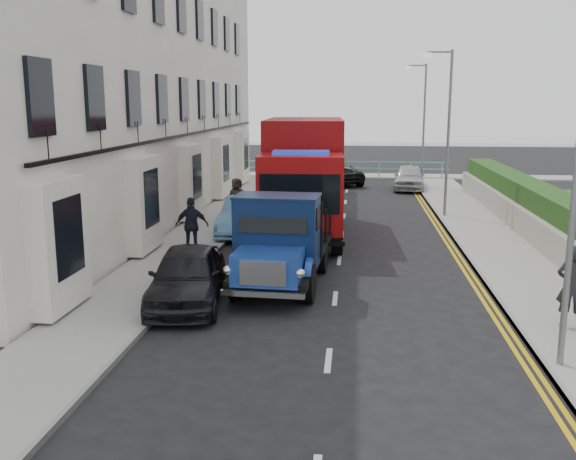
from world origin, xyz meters
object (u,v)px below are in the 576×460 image
object	(u,v)px
lamp_near	(571,155)
lamp_far	(422,118)
red_lorry	(304,174)
lamp_mid	(446,124)
bedford_lorry	(279,248)
parked_car_front	(187,276)
pedestrian_east_near	(573,287)

from	to	relation	value
lamp_near	lamp_far	bearing A→B (deg)	90.00
lamp_far	red_lorry	distance (m)	15.23
lamp_mid	bedford_lorry	bearing A→B (deg)	-116.35
red_lorry	lamp_near	bearing A→B (deg)	-67.57
bedford_lorry	parked_car_front	distance (m)	2.53
lamp_far	pedestrian_east_near	xyz separation A→B (m)	(0.94, -23.92, -2.97)
red_lorry	pedestrian_east_near	distance (m)	11.91
lamp_mid	red_lorry	xyz separation A→B (m)	(-5.61, -4.05, -1.73)
lamp_mid	parked_car_front	size ratio (longest dim) A/B	1.67
bedford_lorry	red_lorry	size ratio (longest dim) A/B	0.66
lamp_near	lamp_far	world-z (taller)	same
red_lorry	parked_car_front	distance (m)	9.18
bedford_lorry	red_lorry	world-z (taller)	red_lorry
lamp_far	parked_car_front	world-z (taller)	lamp_far
lamp_near	lamp_far	distance (m)	26.00
lamp_far	parked_car_front	distance (m)	24.34
lamp_mid	lamp_far	world-z (taller)	same
lamp_mid	red_lorry	bearing A→B (deg)	-144.18
red_lorry	pedestrian_east_near	bearing A→B (deg)	-59.14
lamp_far	lamp_mid	bearing A→B (deg)	-90.00
lamp_mid	pedestrian_east_near	distance (m)	14.26
pedestrian_east_near	lamp_far	bearing A→B (deg)	-71.40
bedford_lorry	red_lorry	distance (m)	7.51
bedford_lorry	red_lorry	bearing A→B (deg)	92.79
bedford_lorry	pedestrian_east_near	world-z (taller)	bedford_lorry
parked_car_front	lamp_mid	bearing A→B (deg)	51.93
red_lorry	parked_car_front	world-z (taller)	red_lorry
lamp_near	bedford_lorry	bearing A→B (deg)	141.48
lamp_mid	bedford_lorry	size ratio (longest dim) A/B	1.28
bedford_lorry	pedestrian_east_near	bearing A→B (deg)	-16.91
lamp_near	pedestrian_east_near	world-z (taller)	lamp_near
lamp_mid	red_lorry	world-z (taller)	lamp_mid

